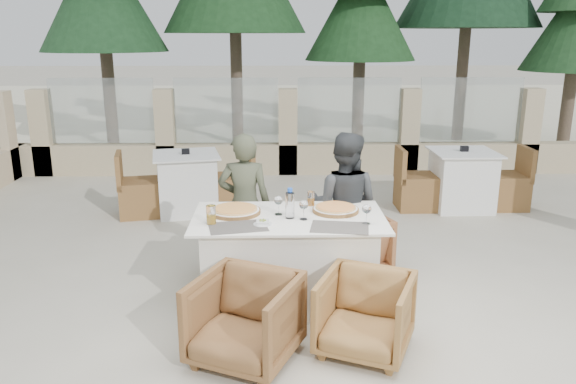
{
  "coord_description": "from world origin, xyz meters",
  "views": [
    {
      "loc": [
        -0.21,
        -4.35,
        2.22
      ],
      "look_at": [
        -0.1,
        0.39,
        0.9
      ],
      "focal_mm": 35.0,
      "sensor_mm": 36.0,
      "label": 1
    }
  ],
  "objects_px": {
    "pizza_right": "(336,209)",
    "diner_right": "(344,206)",
    "dining_table": "(289,260)",
    "olive_dish": "(263,222)",
    "water_bottle": "(290,203)",
    "armchair_far_right": "(349,244)",
    "diner_left": "(245,204)",
    "bg_table_a": "(187,183)",
    "armchair_far_left": "(245,247)",
    "beer_glass_right": "(311,199)",
    "armchair_near_right": "(365,314)",
    "bg_table_b": "(462,180)",
    "pizza_left": "(235,210)",
    "beer_glass_left": "(211,215)",
    "wine_glass_centre": "(279,204)",
    "armchair_near_left": "(245,320)",
    "wine_glass_corner": "(367,213)",
    "wine_glass_near": "(304,209)"
  },
  "relations": [
    {
      "from": "beer_glass_right",
      "to": "olive_dish",
      "type": "xyz_separation_m",
      "value": [
        -0.42,
        -0.52,
        -0.04
      ]
    },
    {
      "from": "olive_dish",
      "to": "armchair_near_right",
      "type": "relative_size",
      "value": 0.17
    },
    {
      "from": "beer_glass_right",
      "to": "olive_dish",
      "type": "bearing_deg",
      "value": -128.99
    },
    {
      "from": "pizza_right",
      "to": "diner_right",
      "type": "height_order",
      "value": "diner_right"
    },
    {
      "from": "beer_glass_left",
      "to": "diner_left",
      "type": "relative_size",
      "value": 0.11
    },
    {
      "from": "bg_table_b",
      "to": "armchair_near_left",
      "type": "bearing_deg",
      "value": -127.14
    },
    {
      "from": "olive_dish",
      "to": "armchair_near_left",
      "type": "height_order",
      "value": "olive_dish"
    },
    {
      "from": "beer_glass_right",
      "to": "bg_table_b",
      "type": "xyz_separation_m",
      "value": [
        2.15,
        2.37,
        -0.45
      ]
    },
    {
      "from": "wine_glass_centre",
      "to": "armchair_far_left",
      "type": "height_order",
      "value": "wine_glass_centre"
    },
    {
      "from": "bg_table_a",
      "to": "bg_table_b",
      "type": "relative_size",
      "value": 1.0
    },
    {
      "from": "water_bottle",
      "to": "wine_glass_near",
      "type": "relative_size",
      "value": 1.39
    },
    {
      "from": "wine_glass_near",
      "to": "armchair_near_right",
      "type": "bearing_deg",
      "value": -60.8
    },
    {
      "from": "olive_dish",
      "to": "wine_glass_centre",
      "type": "bearing_deg",
      "value": 63.24
    },
    {
      "from": "olive_dish",
      "to": "wine_glass_near",
      "type": "bearing_deg",
      "value": 20.13
    },
    {
      "from": "bg_table_a",
      "to": "pizza_left",
      "type": "bearing_deg",
      "value": -83.74
    },
    {
      "from": "beer_glass_right",
      "to": "wine_glass_centre",
      "type": "bearing_deg",
      "value": -137.97
    },
    {
      "from": "water_bottle",
      "to": "wine_glass_centre",
      "type": "xyz_separation_m",
      "value": [
        -0.09,
        0.09,
        -0.04
      ]
    },
    {
      "from": "pizza_left",
      "to": "diner_left",
      "type": "height_order",
      "value": "diner_left"
    },
    {
      "from": "beer_glass_right",
      "to": "armchair_near_right",
      "type": "relative_size",
      "value": 0.2
    },
    {
      "from": "pizza_right",
      "to": "wine_glass_near",
      "type": "xyz_separation_m",
      "value": [
        -0.28,
        -0.21,
        0.07
      ]
    },
    {
      "from": "beer_glass_left",
      "to": "diner_right",
      "type": "bearing_deg",
      "value": 32.36
    },
    {
      "from": "pizza_right",
      "to": "olive_dish",
      "type": "bearing_deg",
      "value": -152.0
    },
    {
      "from": "dining_table",
      "to": "olive_dish",
      "type": "bearing_deg",
      "value": -137.22
    },
    {
      "from": "olive_dish",
      "to": "pizza_left",
      "type": "bearing_deg",
      "value": 128.26
    },
    {
      "from": "wine_glass_corner",
      "to": "bg_table_b",
      "type": "xyz_separation_m",
      "value": [
        1.74,
        2.88,
        -0.48
      ]
    },
    {
      "from": "olive_dish",
      "to": "diner_right",
      "type": "height_order",
      "value": "diner_right"
    },
    {
      "from": "beer_glass_right",
      "to": "diner_left",
      "type": "relative_size",
      "value": 0.09
    },
    {
      "from": "wine_glass_centre",
      "to": "diner_left",
      "type": "height_order",
      "value": "diner_left"
    },
    {
      "from": "diner_left",
      "to": "bg_table_a",
      "type": "relative_size",
      "value": 0.83
    },
    {
      "from": "pizza_right",
      "to": "beer_glass_left",
      "type": "relative_size",
      "value": 2.58
    },
    {
      "from": "bg_table_a",
      "to": "wine_glass_centre",
      "type": "bearing_deg",
      "value": -76.83
    },
    {
      "from": "beer_glass_right",
      "to": "diner_right",
      "type": "height_order",
      "value": "diner_right"
    },
    {
      "from": "water_bottle",
      "to": "armchair_far_right",
      "type": "distance_m",
      "value": 1.04
    },
    {
      "from": "wine_glass_corner",
      "to": "diner_left",
      "type": "bearing_deg",
      "value": 140.32
    },
    {
      "from": "wine_glass_near",
      "to": "armchair_near_left",
      "type": "height_order",
      "value": "wine_glass_near"
    },
    {
      "from": "dining_table",
      "to": "armchair_near_right",
      "type": "distance_m",
      "value": 0.97
    },
    {
      "from": "dining_table",
      "to": "wine_glass_centre",
      "type": "relative_size",
      "value": 8.7
    },
    {
      "from": "armchair_far_right",
      "to": "bg_table_a",
      "type": "bearing_deg",
      "value": -69.48
    },
    {
      "from": "armchair_near_right",
      "to": "diner_left",
      "type": "bearing_deg",
      "value": 145.94
    },
    {
      "from": "dining_table",
      "to": "armchair_near_left",
      "type": "height_order",
      "value": "dining_table"
    },
    {
      "from": "wine_glass_corner",
      "to": "diner_right",
      "type": "distance_m",
      "value": 0.78
    },
    {
      "from": "armchair_far_left",
      "to": "diner_right",
      "type": "bearing_deg",
      "value": -172.29
    },
    {
      "from": "bg_table_a",
      "to": "wine_glass_near",
      "type": "bearing_deg",
      "value": -74.35
    },
    {
      "from": "pizza_left",
      "to": "armchair_near_right",
      "type": "xyz_separation_m",
      "value": [
        0.98,
        -0.91,
        -0.51
      ]
    },
    {
      "from": "beer_glass_right",
      "to": "bg_table_b",
      "type": "height_order",
      "value": "beer_glass_right"
    },
    {
      "from": "wine_glass_corner",
      "to": "diner_right",
      "type": "height_order",
      "value": "diner_right"
    },
    {
      "from": "armchair_far_left",
      "to": "olive_dish",
      "type": "bearing_deg",
      "value": 108.64
    },
    {
      "from": "pizza_right",
      "to": "bg_table_b",
      "type": "distance_m",
      "value": 3.24
    },
    {
      "from": "wine_glass_centre",
      "to": "armchair_near_right",
      "type": "height_order",
      "value": "wine_glass_centre"
    },
    {
      "from": "armchair_far_right",
      "to": "bg_table_b",
      "type": "height_order",
      "value": "bg_table_b"
    }
  ]
}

